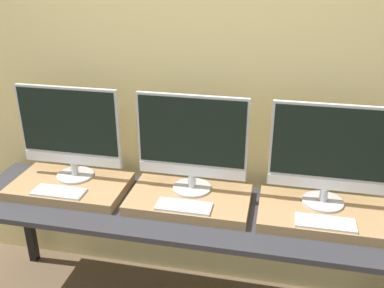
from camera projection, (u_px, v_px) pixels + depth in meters
name	position (u px, v px, depth m)	size (l,w,h in m)	color
wall_back	(202.00, 78.00, 2.30)	(8.00, 0.04, 2.60)	#DBC684
workbench	(187.00, 219.00, 2.24)	(2.37, 0.59, 0.70)	#2D2D33
wooden_riser_left	(70.00, 186.00, 2.37)	(0.63, 0.37, 0.05)	#99754C
monitor_left	(70.00, 131.00, 2.31)	(0.57, 0.21, 0.52)	#B2B2B7
keyboard_left	(59.00, 192.00, 2.25)	(0.28, 0.11, 0.01)	silver
wooden_riser_center	(189.00, 200.00, 2.24)	(0.63, 0.37, 0.05)	#99754C
monitor_center	(192.00, 141.00, 2.18)	(0.57, 0.21, 0.52)	#B2B2B7
keyboard_center	(184.00, 206.00, 2.12)	(0.28, 0.11, 0.01)	silver
wooden_riser_right	(323.00, 215.00, 2.11)	(0.63, 0.37, 0.05)	#99754C
monitor_right	(330.00, 153.00, 2.05)	(0.57, 0.21, 0.52)	#B2B2B7
keyboard_right	(325.00, 223.00, 1.99)	(0.28, 0.11, 0.01)	silver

